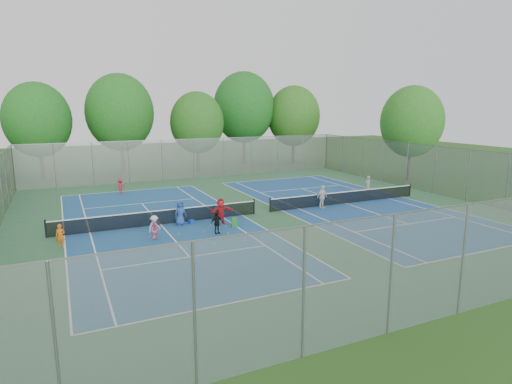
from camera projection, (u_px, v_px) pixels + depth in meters
ground at (262, 213)px, 29.40m from camera, size 120.00×120.00×0.00m
court_pad at (262, 213)px, 29.40m from camera, size 32.00×32.00×0.01m
court_left at (161, 225)px, 26.51m from camera, size 10.97×23.77×0.01m
court_right at (345, 203)px, 32.28m from camera, size 10.97×23.77×0.01m
net_left at (160, 218)px, 26.42m from camera, size 12.87×0.10×0.91m
net_right at (346, 198)px, 32.20m from camera, size 12.87×0.10×0.91m
fence_north at (194, 159)px, 43.23m from camera, size 32.00×0.10×4.00m
fence_south at (463, 260)px, 14.78m from camera, size 32.00×0.10×4.00m
fence_east at (435, 170)px, 35.60m from camera, size 0.10×32.00×4.00m
tree_nw at (37, 120)px, 42.02m from camera, size 6.40×6.40×9.58m
tree_nl at (120, 112)px, 46.08m from camera, size 7.20×7.20×10.69m
tree_nc at (197, 123)px, 47.83m from camera, size 6.00×6.00×8.85m
tree_nr at (244, 107)px, 53.06m from camera, size 7.60×7.60×11.42m
tree_ne at (294, 116)px, 53.97m from camera, size 6.60×6.60×9.77m
tree_side_e at (412, 122)px, 41.43m from camera, size 6.00×6.00×9.20m
ball_crate at (191, 222)px, 26.70m from camera, size 0.37×0.37×0.26m
ball_hopper at (234, 222)px, 25.98m from camera, size 0.37×0.37×0.60m
student_a at (60, 236)px, 22.13m from camera, size 0.53×0.42×1.26m
student_b at (155, 231)px, 23.39m from camera, size 0.54×0.44×1.04m
student_c at (154, 227)px, 23.74m from camera, size 0.96×0.86×1.29m
student_d at (217, 223)px, 24.50m from camera, size 0.81×0.46×1.30m
student_e at (180, 213)px, 26.29m from camera, size 0.87×0.68×1.57m
student_f at (221, 212)px, 26.42m from camera, size 1.56×0.57×1.66m
child_far_baseline at (120, 186)px, 35.71m from camera, size 0.92×0.70×1.27m
instructor at (368, 186)px, 35.00m from camera, size 0.62×0.42×1.63m
teen_court_b at (322, 197)px, 30.64m from camera, size 1.06×0.65×1.68m
tennis_ball_0 at (228, 233)px, 24.60m from camera, size 0.07×0.07×0.07m
tennis_ball_1 at (179, 234)px, 24.43m from camera, size 0.07×0.07×0.07m
tennis_ball_2 at (211, 225)px, 26.23m from camera, size 0.07×0.07×0.07m
tennis_ball_3 at (236, 236)px, 24.03m from camera, size 0.07×0.07×0.07m
tennis_ball_4 at (245, 241)px, 23.27m from camera, size 0.07×0.07×0.07m
tennis_ball_5 at (199, 241)px, 23.24m from camera, size 0.07×0.07×0.07m
tennis_ball_6 at (150, 237)px, 23.89m from camera, size 0.07×0.07×0.07m
tennis_ball_7 at (204, 232)px, 24.92m from camera, size 0.07×0.07×0.07m
tennis_ball_8 at (226, 226)px, 26.08m from camera, size 0.07×0.07×0.07m
tennis_ball_9 at (215, 244)px, 22.69m from camera, size 0.07×0.07×0.07m
tennis_ball_10 at (221, 222)px, 27.02m from camera, size 0.07×0.07×0.07m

